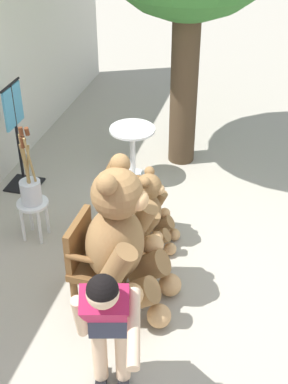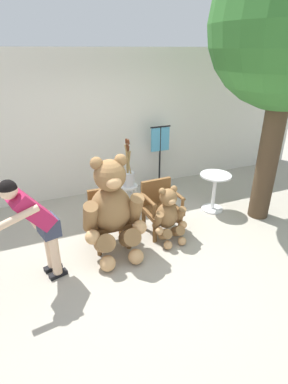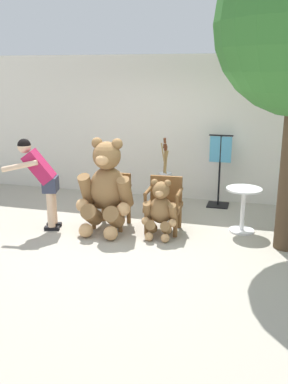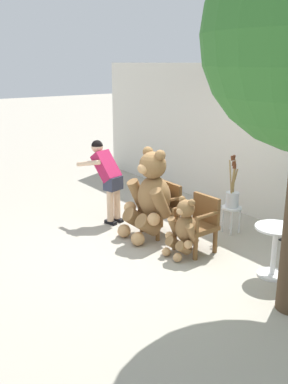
{
  "view_description": "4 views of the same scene",
  "coord_description": "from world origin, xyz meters",
  "px_view_note": "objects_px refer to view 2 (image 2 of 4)",
  "views": [
    {
      "loc": [
        -3.93,
        -0.92,
        3.7
      ],
      "look_at": [
        0.16,
        0.17,
        0.86
      ],
      "focal_mm": 50.0,
      "sensor_mm": 36.0,
      "label": 1
    },
    {
      "loc": [
        -1.45,
        -3.4,
        2.77
      ],
      "look_at": [
        0.11,
        0.35,
        0.82
      ],
      "focal_mm": 28.0,
      "sensor_mm": 36.0,
      "label": 2
    },
    {
      "loc": [
        1.87,
        -5.93,
        2.5
      ],
      "look_at": [
        0.26,
        -0.11,
        0.78
      ],
      "focal_mm": 40.0,
      "sensor_mm": 36.0,
      "label": 3
    },
    {
      "loc": [
        4.92,
        -3.81,
        2.81
      ],
      "look_at": [
        -0.24,
        -0.08,
        0.87
      ],
      "focal_mm": 40.0,
      "sensor_mm": 36.0,
      "label": 4
    }
  ],
  "objects_px": {
    "person_visitor": "(35,220)",
    "round_side_table": "(214,188)",
    "clothing_display_stand": "(160,157)",
    "teddy_bear_small": "(169,215)",
    "brush_bucket": "(128,175)",
    "white_stool": "(129,190)",
    "wooden_chair_right": "(160,206)",
    "wooden_chair_left": "(108,216)",
    "teddy_bear_large": "(112,208)"
  },
  "relations": [
    {
      "from": "person_visitor",
      "to": "round_side_table",
      "type": "relative_size",
      "value": 2.05
    },
    {
      "from": "brush_bucket",
      "to": "person_visitor",
      "type": "bearing_deg",
      "value": -140.39
    },
    {
      "from": "wooden_chair_right",
      "to": "round_side_table",
      "type": "relative_size",
      "value": 1.19
    },
    {
      "from": "teddy_bear_large",
      "to": "wooden_chair_left",
      "type": "bearing_deg",
      "value": 89.31
    },
    {
      "from": "teddy_bear_large",
      "to": "teddy_bear_small",
      "type": "relative_size",
      "value": 1.65
    },
    {
      "from": "brush_bucket",
      "to": "round_side_table",
      "type": "relative_size",
      "value": 1.24
    },
    {
      "from": "teddy_bear_large",
      "to": "brush_bucket",
      "type": "distance_m",
      "value": 1.39
    },
    {
      "from": "brush_bucket",
      "to": "round_side_table",
      "type": "xyz_separation_m",
      "value": [
        1.43,
        -0.7,
        -0.22
      ]
    },
    {
      "from": "white_stool",
      "to": "clothing_display_stand",
      "type": "height_order",
      "value": "clothing_display_stand"
    },
    {
      "from": "teddy_bear_large",
      "to": "clothing_display_stand",
      "type": "relative_size",
      "value": 1.1
    },
    {
      "from": "person_visitor",
      "to": "clothing_display_stand",
      "type": "distance_m",
      "value": 3.3
    },
    {
      "from": "teddy_bear_small",
      "to": "clothing_display_stand",
      "type": "distance_m",
      "value": 1.98
    },
    {
      "from": "wooden_chair_right",
      "to": "teddy_bear_large",
      "type": "xyz_separation_m",
      "value": [
        -0.88,
        -0.26,
        0.27
      ]
    },
    {
      "from": "wooden_chair_left",
      "to": "brush_bucket",
      "type": "height_order",
      "value": "brush_bucket"
    },
    {
      "from": "round_side_table",
      "to": "clothing_display_stand",
      "type": "xyz_separation_m",
      "value": [
        -0.51,
        1.28,
        0.27
      ]
    },
    {
      "from": "white_stool",
      "to": "clothing_display_stand",
      "type": "distance_m",
      "value": 1.14
    },
    {
      "from": "wooden_chair_left",
      "to": "round_side_table",
      "type": "bearing_deg",
      "value": 7.01
    },
    {
      "from": "teddy_bear_large",
      "to": "round_side_table",
      "type": "relative_size",
      "value": 2.08
    },
    {
      "from": "wooden_chair_left",
      "to": "teddy_bear_small",
      "type": "xyz_separation_m",
      "value": [
        0.88,
        -0.29,
        -0.02
      ]
    },
    {
      "from": "teddy_bear_small",
      "to": "round_side_table",
      "type": "xyz_separation_m",
      "value": [
        1.22,
        0.55,
        0.0
      ]
    },
    {
      "from": "teddy_bear_large",
      "to": "round_side_table",
      "type": "bearing_deg",
      "value": 13.89
    },
    {
      "from": "person_visitor",
      "to": "clothing_display_stand",
      "type": "relative_size",
      "value": 1.08
    },
    {
      "from": "wooden_chair_left",
      "to": "person_visitor",
      "type": "distance_m",
      "value": 1.21
    },
    {
      "from": "teddy_bear_large",
      "to": "teddy_bear_small",
      "type": "xyz_separation_m",
      "value": [
        0.89,
        -0.03,
        -0.29
      ]
    },
    {
      "from": "teddy_bear_large",
      "to": "clothing_display_stand",
      "type": "xyz_separation_m",
      "value": [
        1.59,
        1.8,
        -0.01
      ]
    },
    {
      "from": "wooden_chair_left",
      "to": "teddy_bear_small",
      "type": "distance_m",
      "value": 0.93
    },
    {
      "from": "teddy_bear_small",
      "to": "clothing_display_stand",
      "type": "relative_size",
      "value": 0.66
    },
    {
      "from": "wooden_chair_right",
      "to": "white_stool",
      "type": "height_order",
      "value": "wooden_chair_right"
    },
    {
      "from": "brush_bucket",
      "to": "round_side_table",
      "type": "distance_m",
      "value": 1.6
    },
    {
      "from": "teddy_bear_large",
      "to": "teddy_bear_small",
      "type": "distance_m",
      "value": 0.93
    },
    {
      "from": "person_visitor",
      "to": "round_side_table",
      "type": "height_order",
      "value": "person_visitor"
    },
    {
      "from": "teddy_bear_large",
      "to": "wooden_chair_right",
      "type": "bearing_deg",
      "value": 16.57
    },
    {
      "from": "teddy_bear_large",
      "to": "clothing_display_stand",
      "type": "height_order",
      "value": "teddy_bear_large"
    },
    {
      "from": "teddy_bear_small",
      "to": "clothing_display_stand",
      "type": "height_order",
      "value": "clothing_display_stand"
    },
    {
      "from": "clothing_display_stand",
      "to": "person_visitor",
      "type": "bearing_deg",
      "value": -142.67
    },
    {
      "from": "wooden_chair_right",
      "to": "brush_bucket",
      "type": "distance_m",
      "value": 1.0
    },
    {
      "from": "wooden_chair_left",
      "to": "white_stool",
      "type": "height_order",
      "value": "wooden_chair_left"
    },
    {
      "from": "brush_bucket",
      "to": "clothing_display_stand",
      "type": "bearing_deg",
      "value": 32.68
    },
    {
      "from": "teddy_bear_small",
      "to": "brush_bucket",
      "type": "distance_m",
      "value": 1.28
    },
    {
      "from": "teddy_bear_small",
      "to": "person_visitor",
      "type": "relative_size",
      "value": 0.61
    },
    {
      "from": "wooden_chair_right",
      "to": "round_side_table",
      "type": "bearing_deg",
      "value": 11.93
    },
    {
      "from": "person_visitor",
      "to": "clothing_display_stand",
      "type": "bearing_deg",
      "value": 37.33
    },
    {
      "from": "teddy_bear_small",
      "to": "brush_bucket",
      "type": "height_order",
      "value": "brush_bucket"
    },
    {
      "from": "wooden_chair_right",
      "to": "teddy_bear_small",
      "type": "xyz_separation_m",
      "value": [
        0.0,
        -0.29,
        -0.02
      ]
    },
    {
      "from": "wooden_chair_right",
      "to": "clothing_display_stand",
      "type": "bearing_deg",
      "value": 65.2
    },
    {
      "from": "brush_bucket",
      "to": "clothing_display_stand",
      "type": "relative_size",
      "value": 0.66
    },
    {
      "from": "wooden_chair_right",
      "to": "person_visitor",
      "type": "height_order",
      "value": "person_visitor"
    },
    {
      "from": "white_stool",
      "to": "brush_bucket",
      "type": "bearing_deg",
      "value": -153.91
    },
    {
      "from": "round_side_table",
      "to": "white_stool",
      "type": "bearing_deg",
      "value": 153.93
    },
    {
      "from": "teddy_bear_small",
      "to": "round_side_table",
      "type": "bearing_deg",
      "value": 24.22
    }
  ]
}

